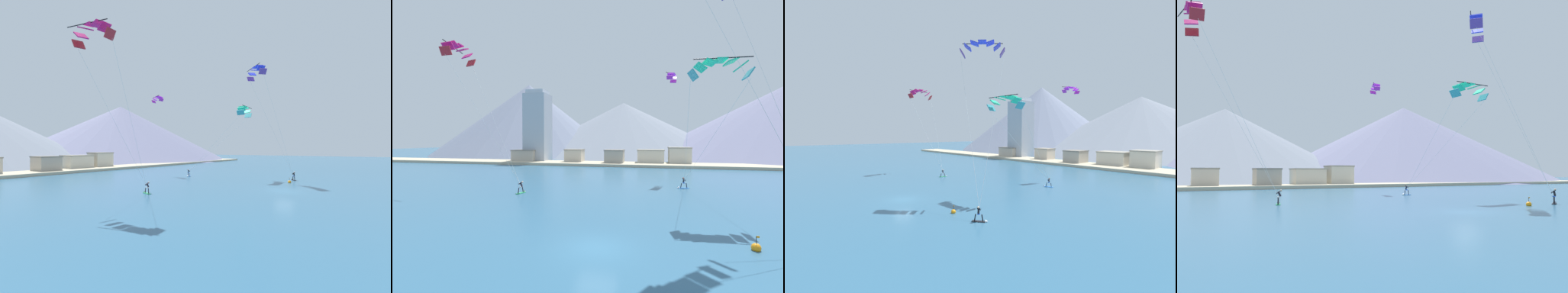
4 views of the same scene
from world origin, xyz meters
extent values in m
plane|color=#2D5B7A|center=(0.00, 0.00, 0.00)|extent=(400.00, 400.00, 0.00)
cube|color=#33B266|center=(-12.68, 14.55, 0.04)|extent=(0.79, 1.50, 0.07)
cylinder|color=#231E28|center=(-12.79, 14.16, 0.42)|extent=(0.17, 0.26, 0.70)
cylinder|color=#231E28|center=(-12.58, 14.93, 0.42)|extent=(0.17, 0.26, 0.70)
cube|color=white|center=(-12.68, 14.55, 0.80)|extent=(0.34, 0.29, 0.12)
cylinder|color=#231E28|center=(-12.58, 14.52, 1.13)|extent=(0.47, 0.31, 0.60)
cylinder|color=#231E28|center=(-12.70, 14.43, 1.29)|extent=(0.51, 0.21, 0.39)
cylinder|color=#231E28|center=(-12.65, 14.65, 1.29)|extent=(0.51, 0.21, 0.39)
cylinder|color=black|center=(-12.85, 14.59, 1.27)|extent=(0.16, 0.51, 0.03)
sphere|color=beige|center=(-12.41, 14.48, 1.48)|extent=(0.22, 0.22, 0.22)
cone|color=white|center=(-12.46, 15.39, 0.10)|extent=(0.42, 0.38, 0.36)
cube|color=#337FDB|center=(8.20, 22.83, 0.04)|extent=(1.51, 0.83, 0.07)
cylinder|color=black|center=(8.58, 22.94, 0.40)|extent=(0.25, 0.17, 0.67)
cylinder|color=black|center=(7.82, 22.72, 0.40)|extent=(0.25, 0.17, 0.67)
cube|color=blue|center=(8.20, 22.83, 0.77)|extent=(0.29, 0.33, 0.12)
cylinder|color=black|center=(8.18, 22.90, 1.08)|extent=(0.29, 0.41, 0.57)
cylinder|color=black|center=(8.31, 22.84, 1.24)|extent=(0.21, 0.49, 0.37)
cylinder|color=black|center=(8.10, 22.78, 1.24)|extent=(0.21, 0.49, 0.37)
cylinder|color=black|center=(8.26, 22.64, 1.22)|extent=(0.51, 0.18, 0.03)
sphere|color=#9E7051|center=(8.14, 23.02, 1.44)|extent=(0.21, 0.21, 0.21)
cone|color=white|center=(7.37, 22.58, 0.10)|extent=(0.39, 0.43, 0.36)
cube|color=#AB1C24|center=(-21.02, 11.47, 17.78)|extent=(1.31, 0.90, 1.12)
cube|color=#C71368|center=(-21.20, 12.12, 18.57)|extent=(1.33, 1.12, 0.97)
cube|color=#C71368|center=(-21.35, 13.00, 19.09)|extent=(1.34, 1.21, 0.70)
cube|color=#C71368|center=(-21.44, 14.02, 19.27)|extent=(1.35, 1.16, 0.35)
cube|color=#C71368|center=(-21.47, 15.05, 19.09)|extent=(1.35, 1.06, 0.70)
cube|color=#C71368|center=(-21.43, 15.95, 18.57)|extent=(1.34, 0.97, 0.97)
cube|color=#AB1C24|center=(-21.32, 16.61, 17.78)|extent=(1.32, 0.75, 1.12)
cylinder|color=black|center=(-22.01, 13.99, 19.17)|extent=(1.36, 5.16, 0.10)
cylinder|color=silver|center=(-16.88, 12.93, 9.29)|extent=(8.11, 3.35, 16.05)
cylinder|color=silver|center=(-17.04, 15.71, 9.29)|extent=(8.44, 2.27, 16.05)
cylinder|color=silver|center=(10.10, 3.82, 10.28)|extent=(7.34, 3.07, 17.96)
cylinder|color=silver|center=(12.07, 5.86, 10.28)|extent=(3.42, 7.15, 17.96)
cube|color=teal|center=(12.12, 10.66, 12.88)|extent=(0.74, 1.46, 0.95)
cube|color=#1BCC93|center=(11.46, 10.62, 13.59)|extent=(0.97, 1.48, 0.77)
cube|color=#1BCC93|center=(10.62, 10.55, 14.04)|extent=(1.12, 1.50, 0.52)
cube|color=#1BCC93|center=(9.67, 10.45, 14.20)|extent=(1.16, 1.51, 0.21)
cube|color=#1BCC93|center=(8.73, 10.33, 14.04)|extent=(1.17, 1.50, 0.52)
cube|color=#1BCC93|center=(7.90, 10.20, 13.59)|extent=(1.07, 1.49, 0.77)
cube|color=teal|center=(7.25, 10.08, 12.88)|extent=(0.88, 1.46, 0.95)
cylinder|color=black|center=(9.75, 9.83, 14.24)|extent=(5.09, 0.39, 0.10)
cylinder|color=silver|center=(10.30, 16.65, 6.84)|extent=(4.12, 12.01, 11.26)
cylinder|color=silver|center=(7.64, 16.33, 6.84)|extent=(1.25, 12.64, 11.26)
cube|color=#B428B2|center=(6.73, 29.60, 17.29)|extent=(1.10, 0.83, 0.71)
cube|color=#BE29EC|center=(6.91, 29.99, 17.77)|extent=(1.15, 0.94, 0.63)
cube|color=#BE29EC|center=(7.11, 30.52, 18.07)|extent=(1.18, 0.96, 0.48)
cube|color=#BE29EC|center=(7.29, 31.13, 18.18)|extent=(1.19, 0.92, 0.28)
cube|color=#BE29EC|center=(7.43, 31.75, 18.07)|extent=(1.18, 0.87, 0.48)
cube|color=#BE29EC|center=(7.53, 32.30, 17.77)|extent=(1.16, 0.75, 0.63)
cube|color=#B428B2|center=(7.58, 32.74, 17.29)|extent=(1.13, 0.59, 0.71)
cylinder|color=black|center=(6.84, 31.25, 18.25)|extent=(1.45, 3.13, 0.10)
sphere|color=orange|center=(9.70, 1.81, 0.15)|extent=(0.56, 0.56, 0.56)
cylinder|color=black|center=(9.70, 1.81, 0.65)|extent=(0.04, 0.04, 0.44)
cube|color=orange|center=(9.79, 1.81, 0.83)|extent=(0.18, 0.01, 0.12)
cube|color=#BCAD8E|center=(0.00, 55.17, 0.35)|extent=(180.00, 10.00, 0.70)
cube|color=#A89E8E|center=(-5.72, 56.38, 1.97)|extent=(5.06, 5.62, 3.94)
cube|color=slate|center=(-5.72, 56.38, 4.09)|extent=(5.27, 5.84, 0.30)
cube|color=beige|center=(11.76, 59.33, 2.33)|extent=(5.69, 5.35, 4.67)
cube|color=gray|center=(11.76, 59.33, 4.82)|extent=(5.91, 5.56, 0.30)
cube|color=beige|center=(-17.68, 57.83, 1.99)|extent=(5.01, 4.66, 3.98)
cube|color=gray|center=(-17.68, 57.83, 4.13)|extent=(5.21, 4.85, 0.30)
cube|color=beige|center=(4.06, 59.16, 1.98)|extent=(7.07, 5.63, 3.97)
cube|color=gray|center=(4.06, 59.16, 4.12)|extent=(7.35, 5.86, 0.30)
cube|color=#B7AD9E|center=(-33.24, 58.09, 1.83)|extent=(7.16, 6.04, 3.66)
cube|color=gray|center=(-33.24, 58.09, 3.81)|extent=(7.45, 6.28, 0.30)
cube|color=#A8ADB7|center=(-30.35, 60.26, 10.57)|extent=(7.00, 7.00, 21.15)
cube|color=silver|center=(-30.35, 60.26, 21.75)|extent=(5.60, 5.60, 1.20)
cone|color=gray|center=(-8.71, 118.17, 12.96)|extent=(101.56, 101.56, 25.92)
cone|color=slate|center=(-55.77, 107.67, 17.57)|extent=(89.47, 89.47, 35.14)
camera|label=1|loc=(-37.86, -10.79, 6.02)|focal=24.00mm
camera|label=2|loc=(3.12, -16.02, 6.76)|focal=24.00mm
camera|label=3|loc=(34.48, -15.29, 9.29)|focal=24.00mm
camera|label=4|loc=(-21.79, -25.81, 3.43)|focal=35.00mm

